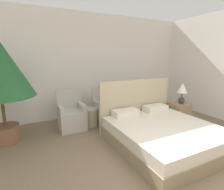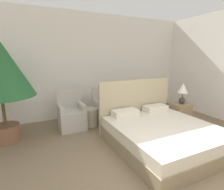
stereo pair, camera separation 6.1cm
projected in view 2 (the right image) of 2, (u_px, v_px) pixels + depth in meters
wall_back at (93, 66)px, 5.08m from camera, size 10.00×0.06×2.90m
bed at (160, 133)px, 3.40m from camera, size 1.85×1.98×1.19m
armchair_near_window_left at (72, 117)px, 4.21m from camera, size 0.61×0.59×0.92m
armchair_near_window_right at (107, 112)px, 4.60m from camera, size 0.62×0.60×0.92m
nightstand at (180, 114)px, 4.49m from camera, size 0.44×0.37×0.55m
table_lamp at (183, 91)px, 4.35m from camera, size 0.25×0.25×0.52m
side_table at (91, 117)px, 4.38m from camera, size 0.36×0.36×0.45m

